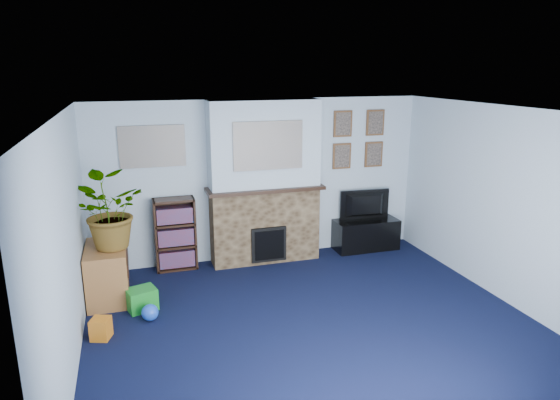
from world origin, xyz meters
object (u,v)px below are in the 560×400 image
object	(u,v)px
bookshelf	(175,235)
tv_stand	(366,235)
sideboard	(107,272)
television	(366,205)

from	to	relation	value
bookshelf	tv_stand	bearing A→B (deg)	-1.47
bookshelf	sideboard	world-z (taller)	bookshelf
tv_stand	television	size ratio (longest dim) A/B	1.25
tv_stand	television	distance (m)	0.49
tv_stand	sideboard	size ratio (longest dim) A/B	1.16
television	bookshelf	world-z (taller)	bookshelf
bookshelf	sideboard	xyz separation A→B (m)	(-0.92, -0.72, -0.15)
tv_stand	sideboard	xyz separation A→B (m)	(-3.91, -0.65, 0.12)
sideboard	television	bearing A→B (deg)	9.68
bookshelf	sideboard	bearing A→B (deg)	-141.91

